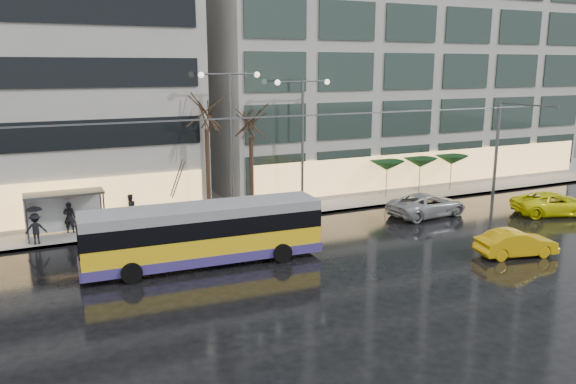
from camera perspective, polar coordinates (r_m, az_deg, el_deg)
ground at (r=26.12m, az=-1.73°, el=-8.70°), size 140.00×140.00×0.00m
sidewalk at (r=39.31m, az=-7.20°, el=-1.33°), size 80.00×10.00×0.15m
kerb at (r=34.78m, az=-4.66°, el=-3.13°), size 80.00×0.10×0.15m
building_right at (r=50.39m, az=9.91°, el=16.05°), size 32.00×14.00×25.00m
trolleybus at (r=27.69m, az=-8.54°, el=-4.41°), size 11.68×4.78×5.37m
catenary at (r=32.52m, az=-5.75°, el=3.29°), size 42.24×5.12×7.00m
bus_shelter at (r=33.90m, az=-22.39°, el=-1.18°), size 4.20×1.60×2.51m
street_lamp_near at (r=35.30m, az=-5.84°, el=6.87°), size 3.96×0.36×9.03m
street_lamp_far at (r=37.27m, az=1.49°, el=6.81°), size 3.96×0.36×8.53m
tree_a at (r=34.93m, az=-8.33°, el=8.55°), size 3.20×3.20×8.40m
tree_b at (r=36.15m, az=-3.80°, el=7.69°), size 3.20×3.20×7.70m
parasol_a at (r=41.47m, az=10.03°, el=2.66°), size 2.50×2.50×2.65m
parasol_b at (r=43.25m, az=13.29°, el=2.92°), size 2.50×2.50×2.65m
parasol_c at (r=45.16m, az=16.28°, el=3.15°), size 2.50×2.50×2.65m
taxi_b at (r=31.04m, az=22.17°, el=-4.84°), size 4.33×2.28×1.36m
taxi_c at (r=40.56m, az=25.45°, el=-1.08°), size 5.83×4.14×1.48m
sedan_silver at (r=37.44m, az=13.96°, el=-1.26°), size 5.54×2.85×1.49m
pedestrian_a at (r=34.38m, az=-21.39°, el=-1.57°), size 1.19×1.20×2.19m
pedestrian_b at (r=35.57m, az=-15.75°, el=-1.61°), size 1.02×0.89×1.77m
pedestrian_c at (r=32.97m, az=-24.28°, el=-2.98°), size 1.15×0.90×2.11m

